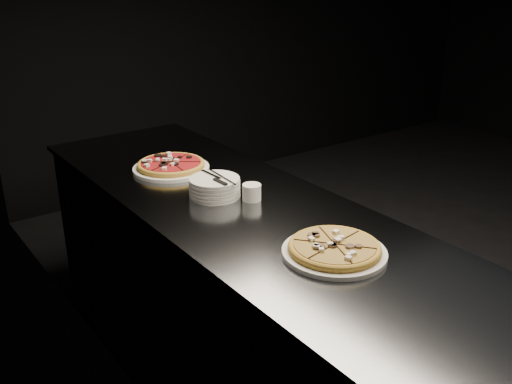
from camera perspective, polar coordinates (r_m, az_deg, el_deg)
wall_left at (r=1.87m, az=-10.84°, el=9.59°), size 0.02×5.00×2.80m
wall_back at (r=5.31m, az=2.18°, el=17.78°), size 5.00×0.02×2.80m
counter at (r=2.41m, az=-1.16°, el=-11.42°), size 0.74×2.44×0.92m
pizza_mushroom at (r=1.84m, az=7.85°, el=-5.67°), size 0.34×0.34×0.04m
pizza_tomato at (r=2.59m, az=-8.49°, el=2.62°), size 0.40×0.40×0.04m
plate_stack at (r=2.27m, az=-4.16°, el=0.50°), size 0.20×0.20×0.08m
cutlery at (r=2.25m, az=-3.80°, el=1.39°), size 0.08×0.21×0.01m
ramekin at (r=2.23m, az=-0.43°, el=0.02°), size 0.07×0.07×0.06m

